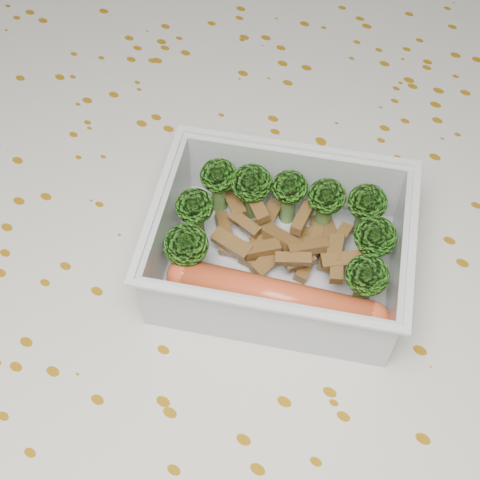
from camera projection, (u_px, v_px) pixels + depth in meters
The scene contains 6 objects.
dining_table at pixel (245, 313), 0.56m from camera, with size 1.40×0.90×0.75m.
tablecloth at pixel (245, 283), 0.52m from camera, with size 1.46×0.96×0.19m.
lunch_container at pixel (279, 252), 0.47m from camera, with size 0.21×0.19×0.06m.
broccoli_florets at pixel (285, 216), 0.46m from camera, with size 0.15×0.12×0.05m.
meat_pile at pixel (287, 242), 0.48m from camera, with size 0.12×0.07×0.03m.
sausage at pixel (276, 297), 0.44m from camera, with size 0.15×0.06×0.02m.
Camera 1 is at (0.14, -0.23, 1.17)m, focal length 50.00 mm.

